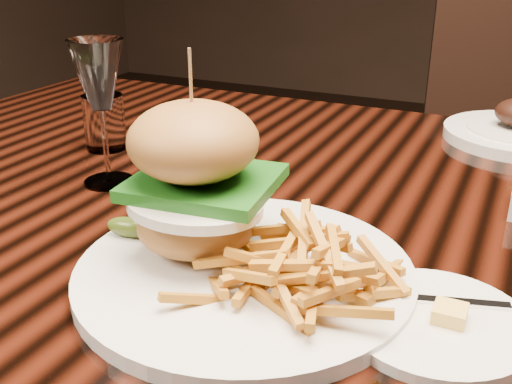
% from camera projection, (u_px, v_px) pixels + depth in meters
% --- Properties ---
extents(dining_table, '(1.60, 0.90, 0.75)m').
position_uv_depth(dining_table, '(353.00, 256.00, 0.77)').
color(dining_table, black).
rests_on(dining_table, ground).
extents(burger_plate, '(0.32, 0.32, 0.21)m').
position_uv_depth(burger_plate, '(233.00, 225.00, 0.56)').
color(burger_plate, silver).
rests_on(burger_plate, dining_table).
extents(side_saucer, '(0.16, 0.16, 0.02)m').
position_uv_depth(side_saucer, '(435.00, 321.00, 0.50)').
color(side_saucer, silver).
rests_on(side_saucer, dining_table).
extents(wine_glass, '(0.07, 0.07, 0.19)m').
position_uv_depth(wine_glass, '(99.00, 80.00, 0.74)').
color(wine_glass, white).
rests_on(wine_glass, dining_table).
extents(water_tumbler, '(0.06, 0.06, 0.08)m').
position_uv_depth(water_tumbler, '(105.00, 122.00, 0.91)').
color(water_tumbler, white).
rests_on(water_tumbler, dining_table).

